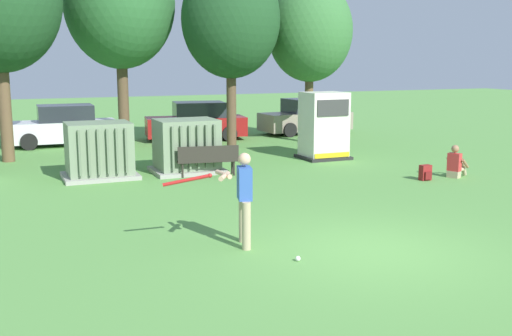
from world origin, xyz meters
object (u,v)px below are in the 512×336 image
(generator_enclosure, at_px, (324,126))
(sports_ball, at_px, (298,259))
(seated_spectator, at_px, (456,164))
(transformer_west, at_px, (99,151))
(backpack, at_px, (426,173))
(parked_car_right_of_center, at_px, (196,122))
(parked_car_left_of_center, at_px, (63,127))
(parked_car_rightmost, at_px, (306,117))
(park_bench, at_px, (208,158))
(batter, at_px, (241,194))
(transformer_mid_west, at_px, (187,147))

(generator_enclosure, relative_size, sports_ball, 25.56)
(seated_spectator, bearing_deg, transformer_west, 157.66)
(backpack, xyz_separation_m, parked_car_right_of_center, (-3.33, 11.11, 0.54))
(parked_car_left_of_center, distance_m, parked_car_right_of_center, 5.46)
(transformer_west, distance_m, parked_car_rightmost, 12.80)
(transformer_west, xyz_separation_m, park_bench, (2.98, -1.01, -0.25))
(parked_car_left_of_center, bearing_deg, sports_ball, -82.29)
(transformer_west, bearing_deg, batter, -79.81)
(park_bench, xyz_separation_m, parked_car_rightmost, (7.57, 8.28, 0.22))
(parked_car_rightmost, bearing_deg, transformer_west, -145.44)
(transformer_west, height_order, transformer_mid_west, same)
(generator_enclosure, xyz_separation_m, parked_car_right_of_center, (-2.55, 6.55, -0.38))
(transformer_mid_west, distance_m, park_bench, 1.01)
(generator_enclosure, relative_size, parked_car_left_of_center, 0.54)
(transformer_west, bearing_deg, backpack, -25.19)
(park_bench, bearing_deg, backpack, -28.39)
(generator_enclosure, bearing_deg, transformer_mid_west, -172.62)
(batter, bearing_deg, parked_car_left_of_center, 96.22)
(batter, distance_m, backpack, 8.07)
(sports_ball, xyz_separation_m, parked_car_rightmost, (8.59, 16.18, 0.71))
(generator_enclosure, height_order, parked_car_left_of_center, generator_enclosure)
(parked_car_right_of_center, bearing_deg, transformer_west, -126.07)
(transformer_mid_west, distance_m, parked_car_right_of_center, 7.66)
(transformer_west, xyz_separation_m, transformer_mid_west, (2.60, -0.11, 0.00))
(generator_enclosure, relative_size, backpack, 5.23)
(parked_car_left_of_center, xyz_separation_m, parked_car_right_of_center, (5.45, -0.37, 0.00))
(parked_car_rightmost, bearing_deg, generator_enclosure, -112.79)
(park_bench, height_order, seated_spectator, seated_spectator)
(seated_spectator, relative_size, parked_car_right_of_center, 0.22)
(transformer_west, bearing_deg, seated_spectator, -22.34)
(generator_enclosure, bearing_deg, park_bench, -161.69)
(transformer_west, bearing_deg, generator_enclosure, 4.13)
(batter, bearing_deg, transformer_west, 100.19)
(transformer_mid_west, distance_m, parked_car_left_of_center, 8.11)
(backpack, bearing_deg, park_bench, 151.61)
(parked_car_right_of_center, bearing_deg, seated_spectator, -68.11)
(generator_enclosure, bearing_deg, backpack, -80.28)
(batter, relative_size, backpack, 3.95)
(park_bench, relative_size, parked_car_left_of_center, 0.43)
(generator_enclosure, distance_m, sports_ball, 11.15)
(park_bench, distance_m, backpack, 6.29)
(park_bench, height_order, sports_ball, park_bench)
(batter, bearing_deg, sports_ball, -64.78)
(parked_car_right_of_center, bearing_deg, generator_enclosure, -68.75)
(transformer_west, relative_size, seated_spectator, 2.18)
(backpack, height_order, parked_car_left_of_center, parked_car_left_of_center)
(transformer_mid_west, xyz_separation_m, parked_car_rightmost, (7.94, 7.37, -0.04))
(parked_car_left_of_center, distance_m, parked_car_rightmost, 10.82)
(transformer_mid_west, xyz_separation_m, generator_enclosure, (5.13, 0.66, 0.35))
(transformer_mid_west, distance_m, seated_spectator, 8.02)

